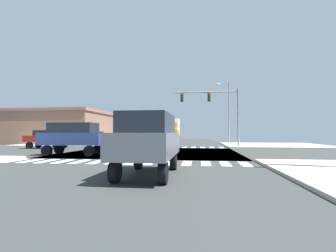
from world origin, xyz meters
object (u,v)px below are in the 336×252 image
(pickup_nearside_1, at_px, (159,134))
(sedan_queued_1, at_px, (47,138))
(traffic_signal_mast, at_px, (213,104))
(bank_building, at_px, (55,127))
(suv_leading_3, at_px, (149,139))
(box_truck_middle_1, at_px, (174,129))
(street_lamp, at_px, (227,108))
(sedan_trailing_2, at_px, (138,136))
(suv_outer_4, at_px, (73,136))
(suv_farside_1, at_px, (159,134))

(pickup_nearside_1, height_order, sedan_queued_1, pickup_nearside_1)
(traffic_signal_mast, height_order, bank_building, traffic_signal_mast)
(bank_building, distance_m, suv_leading_3, 31.94)
(bank_building, height_order, box_truck_middle_1, box_truck_middle_1)
(street_lamp, xyz_separation_m, bank_building, (-25.15, -1.02, -2.70))
(traffic_signal_mast, distance_m, street_lamp, 7.80)
(traffic_signal_mast, relative_size, street_lamp, 0.83)
(sedan_trailing_2, distance_m, box_truck_middle_1, 21.47)
(traffic_signal_mast, bearing_deg, street_lamp, 72.35)
(suv_outer_4, bearing_deg, bank_building, 34.80)
(sedan_trailing_2, relative_size, suv_outer_4, 0.93)
(pickup_nearside_1, bearing_deg, sedan_queued_1, 77.53)
(bank_building, xyz_separation_m, sedan_trailing_2, (12.38, 1.10, -1.31))
(pickup_nearside_1, bearing_deg, sedan_trailing_2, 90.00)
(suv_farside_1, xyz_separation_m, suv_outer_4, (-3.17, -19.30, 0.00))
(street_lamp, height_order, suv_farside_1, street_lamp)
(sedan_queued_1, bearing_deg, box_truck_middle_1, 163.46)
(sedan_trailing_2, height_order, suv_outer_4, suv_outer_4)
(pickup_nearside_1, xyz_separation_m, suv_leading_3, (7.00, -45.39, 0.10))
(pickup_nearside_1, relative_size, suv_leading_3, 1.11)
(traffic_signal_mast, bearing_deg, suv_farside_1, 132.28)
(street_lamp, height_order, sedan_queued_1, street_lamp)
(bank_building, bearing_deg, street_lamp, 2.33)
(suv_leading_3, bearing_deg, sedan_trailing_2, 104.81)
(suv_leading_3, bearing_deg, pickup_nearside_1, 98.77)
(suv_leading_3, bearing_deg, bank_building, 127.38)
(street_lamp, height_order, sedan_trailing_2, street_lamp)
(traffic_signal_mast, relative_size, bank_building, 0.45)
(bank_building, distance_m, sedan_queued_1, 12.04)
(suv_farside_1, relative_size, sedan_queued_1, 1.07)
(pickup_nearside_1, bearing_deg, street_lamp, 123.90)
(street_lamp, distance_m, suv_outer_4, 22.96)
(sedan_queued_1, bearing_deg, street_lamp, 120.69)
(street_lamp, distance_m, sedan_trailing_2, 13.38)
(suv_farside_1, bearing_deg, bank_building, 6.40)
(sedan_queued_1, distance_m, sedan_trailing_2, 13.49)
(sedan_queued_1, bearing_deg, traffic_signal_mast, 103.62)
(sedan_queued_1, distance_m, suv_leading_3, 20.21)
(sedan_queued_1, xyz_separation_m, box_truck_middle_1, (9.76, 32.88, 1.45))
(sedan_trailing_2, bearing_deg, suv_farside_1, -168.19)
(street_lamp, relative_size, pickup_nearside_1, 1.70)
(bank_building, xyz_separation_m, pickup_nearside_1, (12.38, 20.02, -1.14))
(bank_building, xyz_separation_m, sedan_queued_1, (5.62, -10.57, -1.31))
(traffic_signal_mast, xyz_separation_m, suv_outer_4, (-10.57, -11.16, -3.50))
(box_truck_middle_1, xyz_separation_m, suv_outer_4, (-3.17, -39.88, -1.17))
(box_truck_middle_1, bearing_deg, sedan_queued_1, 73.46)
(pickup_nearside_1, height_order, suv_outer_4, pickup_nearside_1)
(box_truck_middle_1, bearing_deg, traffic_signal_mast, 104.45)
(sedan_queued_1, distance_m, box_truck_middle_1, 34.33)
(bank_building, relative_size, sedan_trailing_2, 3.72)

